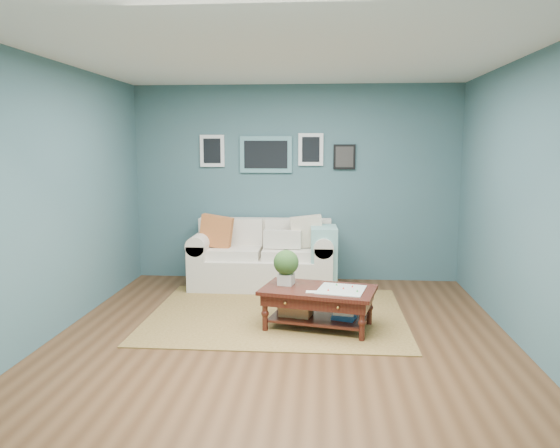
# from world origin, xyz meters

# --- Properties ---
(room_shell) EXTENTS (5.00, 5.02, 2.70)m
(room_shell) POSITION_xyz_m (-0.01, 0.06, 1.36)
(room_shell) COLOR brown
(room_shell) RESTS_ON ground
(area_rug) EXTENTS (2.80, 2.24, 0.01)m
(area_rug) POSITION_xyz_m (-0.11, 0.78, 0.01)
(area_rug) COLOR brown
(area_rug) RESTS_ON ground
(loveseat) EXTENTS (1.92, 0.87, 0.98)m
(loveseat) POSITION_xyz_m (-0.33, 2.03, 0.40)
(loveseat) COLOR beige
(loveseat) RESTS_ON ground
(coffee_table) EXTENTS (1.25, 0.89, 0.80)m
(coffee_table) POSITION_xyz_m (0.29, 0.39, 0.35)
(coffee_table) COLOR #360C0B
(coffee_table) RESTS_ON ground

